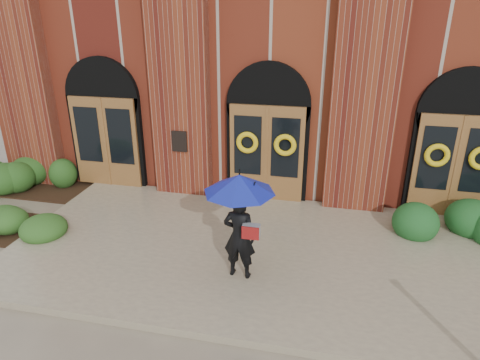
# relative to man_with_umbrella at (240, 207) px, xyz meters

# --- Properties ---
(ground) EXTENTS (90.00, 90.00, 0.00)m
(ground) POSITION_rel_man_with_umbrella_xyz_m (-0.08, 0.83, -1.60)
(ground) COLOR gray
(ground) RESTS_ON ground
(landing) EXTENTS (10.00, 5.30, 0.15)m
(landing) POSITION_rel_man_with_umbrella_xyz_m (-0.08, 0.98, -1.52)
(landing) COLOR tan
(landing) RESTS_ON ground
(church_building) EXTENTS (16.20, 12.53, 7.00)m
(church_building) POSITION_rel_man_with_umbrella_xyz_m (-0.08, 9.62, 1.90)
(church_building) COLOR maroon
(church_building) RESTS_ON ground
(man_with_umbrella) EXTENTS (1.38, 1.38, 2.07)m
(man_with_umbrella) POSITION_rel_man_with_umbrella_xyz_m (0.00, 0.00, 0.00)
(man_with_umbrella) COLOR black
(man_with_umbrella) RESTS_ON landing
(hedge_wall_left) EXTENTS (3.16, 1.26, 0.81)m
(hedge_wall_left) POSITION_rel_man_with_umbrella_xyz_m (-6.63, 3.03, -1.19)
(hedge_wall_left) COLOR #224717
(hedge_wall_left) RESTS_ON ground
(hedge_front_left) EXTENTS (1.55, 1.33, 0.55)m
(hedge_front_left) POSITION_rel_man_with_umbrella_xyz_m (-5.18, 0.83, -1.33)
(hedge_front_left) COLOR #28501B
(hedge_front_left) RESTS_ON ground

